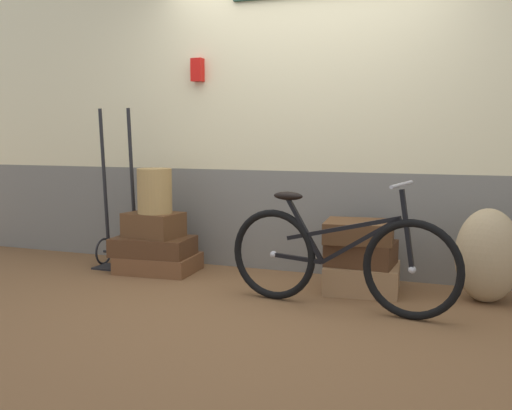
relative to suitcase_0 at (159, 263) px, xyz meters
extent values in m
cube|color=brown|center=(1.17, -0.33, -0.10)|extent=(9.15, 5.20, 0.06)
cube|color=slate|center=(1.17, 0.52, 0.36)|extent=(7.15, 0.20, 0.87)
cube|color=beige|center=(1.17, 0.52, 1.75)|extent=(7.15, 0.20, 1.91)
cube|color=red|center=(0.20, 0.38, 1.67)|extent=(0.10, 0.08, 0.20)
cube|color=brown|center=(0.00, 0.00, 0.00)|extent=(0.68, 0.55, 0.15)
cube|color=#4C2D19|center=(-0.03, -0.03, 0.15)|extent=(0.70, 0.49, 0.16)
cube|color=brown|center=(-0.04, -0.01, 0.33)|extent=(0.49, 0.39, 0.21)
cube|color=#9E754C|center=(1.77, -0.01, 0.03)|extent=(0.59, 0.54, 0.21)
cube|color=#4C2D19|center=(1.76, -0.02, 0.22)|extent=(0.50, 0.41, 0.18)
cube|color=brown|center=(1.74, -0.03, 0.39)|extent=(0.54, 0.49, 0.15)
cylinder|color=#A8844C|center=(-0.01, -0.03, 0.63)|extent=(0.29, 0.29, 0.38)
torus|color=black|center=(-0.61, 0.07, 0.05)|extent=(0.02, 0.24, 0.24)
torus|color=black|center=(-0.26, 0.07, 0.05)|extent=(0.02, 0.24, 0.24)
cylinder|color=black|center=(-0.44, 0.07, 0.05)|extent=(0.35, 0.02, 0.02)
cylinder|color=black|center=(-0.58, 0.07, 0.69)|extent=(0.03, 0.10, 1.28)
cylinder|color=black|center=(-0.29, 0.07, 0.69)|extent=(0.03, 0.10, 1.28)
cube|color=black|center=(-0.44, -0.04, -0.07)|extent=(0.31, 0.22, 0.02)
ellipsoid|color=tan|center=(2.64, 0.02, 0.26)|extent=(0.44, 0.38, 0.67)
torus|color=black|center=(1.22, -0.45, 0.25)|extent=(0.65, 0.14, 0.65)
sphere|color=#B2B2B7|center=(1.22, -0.45, 0.25)|extent=(0.05, 0.05, 0.05)
torus|color=black|center=(2.20, -0.59, 0.25)|extent=(0.65, 0.14, 0.65)
sphere|color=#B2B2B7|center=(2.20, -0.59, 0.25)|extent=(0.05, 0.05, 0.05)
cube|color=black|center=(1.85, -0.54, 0.41)|extent=(0.55, 0.10, 0.36)
cube|color=black|center=(1.46, -0.49, 0.45)|extent=(0.29, 0.07, 0.44)
cube|color=black|center=(1.40, -0.48, 0.24)|extent=(0.38, 0.08, 0.04)
cube|color=black|center=(1.72, -0.52, 0.48)|extent=(0.80, 0.14, 0.22)
cube|color=black|center=(2.16, -0.58, 0.51)|extent=(0.11, 0.04, 0.51)
ellipsoid|color=black|center=(1.33, -0.47, 0.68)|extent=(0.23, 0.12, 0.06)
cylinder|color=#A5A5AD|center=(2.12, -0.58, 0.79)|extent=(0.09, 0.46, 0.02)
camera|label=1|loc=(2.62, -4.38, 1.09)|focal=41.64mm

